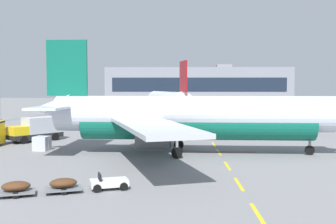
# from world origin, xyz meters

# --- Properties ---
(apron_paint_markings) EXTENTS (8.00, 96.58, 0.01)m
(apron_paint_markings) POSITION_xyz_m (18.00, 37.79, 0.00)
(apron_paint_markings) COLOR yellow
(apron_paint_markings) RESTS_ON ground
(airliner_foreground) EXTENTS (34.75, 34.61, 12.20)m
(airliner_foreground) POSITION_xyz_m (14.93, 20.82, 3.95)
(airliner_foreground) COLOR silver
(airliner_foreground) RESTS_ON ground
(airliner_mid_left) EXTENTS (33.18, 34.03, 12.05)m
(airliner_mid_left) POSITION_xyz_m (11.31, 66.28, 3.90)
(airliner_mid_left) COLOR silver
(airliner_mid_left) RESTS_ON ground
(catering_truck) EXTENTS (6.88, 6.37, 3.14)m
(catering_truck) POSITION_xyz_m (5.62, 41.15, 1.65)
(catering_truck) COLOR black
(catering_truck) RESTS_ON ground
(ground_power_truck) EXTENTS (6.40, 6.86, 3.14)m
(ground_power_truck) POSITION_xyz_m (-5.14, 30.33, 1.65)
(ground_power_truck) COLOR black
(ground_power_truck) RESTS_ON ground
(baggage_train) EXTENTS (8.62, 4.14, 1.14)m
(baggage_train) POSITION_xyz_m (5.77, 4.91, 0.52)
(baggage_train) COLOR silver
(baggage_train) RESTS_ON ground
(uld_cargo_container) EXTENTS (1.82, 1.79, 1.60)m
(uld_cargo_container) POSITION_xyz_m (-1.81, 22.57, 0.80)
(uld_cargo_container) COLOR #B7BCC6
(uld_cargo_container) RESTS_ON ground
(terminal_satellite) EXTENTS (71.89, 24.59, 16.30)m
(terminal_satellite) POSITION_xyz_m (21.60, 141.49, 7.37)
(terminal_satellite) COLOR gray
(terminal_satellite) RESTS_ON ground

